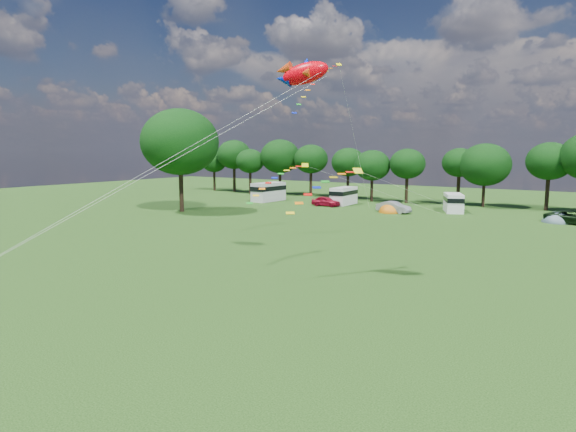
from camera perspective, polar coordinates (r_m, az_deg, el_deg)
The scene contains 15 objects.
ground_plane at distance 24.37m, azimuth -10.68°, elevation -11.53°, with size 180.00×180.00×0.00m, color black.
tree_line at distance 72.20m, azimuth 25.06°, elevation 5.78°, with size 102.98×10.98×10.27m.
big_tree at distance 64.04m, azimuth -12.70°, elevation 8.54°, with size 10.00×10.00×13.28m.
car_a at distance 69.12m, azimuth 4.52°, elevation 1.75°, with size 1.69×4.29×1.43m, color #A50D26.
car_b at distance 63.19m, azimuth 12.41°, elevation 1.03°, with size 1.54×4.13×1.46m, color gray.
car_d at distance 60.87m, azimuth 30.48°, elevation -0.15°, with size 2.36×5.22×1.42m, color black.
campervan_a at distance 75.88m, azimuth -2.32°, elevation 2.96°, with size 2.82×6.08×2.92m.
campervan_b at distance 71.39m, azimuth 6.62°, elevation 2.45°, with size 2.37×5.29×2.56m.
campervan_c at distance 66.13m, azimuth 19.02°, elevation 1.56°, with size 3.74×5.30×2.39m.
tent_orange at distance 63.49m, azimuth 12.05°, elevation 0.43°, with size 3.07×3.36×2.40m.
tent_greyblue at distance 61.49m, azimuth 29.30°, elevation -0.65°, with size 3.27×3.58×2.43m.
fish_kite at distance 30.63m, azimuth 1.56°, elevation 16.52°, with size 3.67×1.89×1.92m.
streamer_kite_a at distance 54.88m, azimuth 3.86°, elevation 15.80°, with size 3.34×5.57×5.76m.
streamer_kite_b at distance 46.10m, azimuth -0.70°, elevation 4.67°, with size 4.37×4.70×3.83m.
streamer_kite_c at distance 31.21m, azimuth 5.13°, elevation 3.93°, with size 3.16×4.97×2.80m.
Camera 1 is at (16.18, -16.36, 8.03)m, focal length 30.00 mm.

